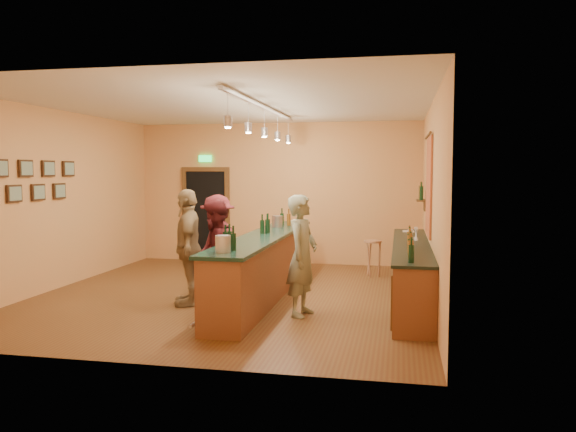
% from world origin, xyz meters
% --- Properties ---
extents(floor, '(7.00, 7.00, 0.00)m').
position_xyz_m(floor, '(0.00, 0.00, 0.00)').
color(floor, brown).
rests_on(floor, ground).
extents(ceiling, '(6.50, 7.00, 0.02)m').
position_xyz_m(ceiling, '(0.00, 0.00, 3.20)').
color(ceiling, silver).
rests_on(ceiling, wall_back).
extents(wall_back, '(6.50, 0.02, 3.20)m').
position_xyz_m(wall_back, '(0.00, 3.50, 1.60)').
color(wall_back, '#E19554').
rests_on(wall_back, floor).
extents(wall_front, '(6.50, 0.02, 3.20)m').
position_xyz_m(wall_front, '(0.00, -3.50, 1.60)').
color(wall_front, '#E19554').
rests_on(wall_front, floor).
extents(wall_left, '(0.02, 7.00, 3.20)m').
position_xyz_m(wall_left, '(-3.25, 0.00, 1.60)').
color(wall_left, '#E19554').
rests_on(wall_left, floor).
extents(wall_right, '(0.02, 7.00, 3.20)m').
position_xyz_m(wall_right, '(3.25, 0.00, 1.60)').
color(wall_right, '#E19554').
rests_on(wall_right, floor).
extents(doorway, '(1.15, 0.09, 2.48)m').
position_xyz_m(doorway, '(-1.70, 3.47, 1.13)').
color(doorway, black).
rests_on(doorway, wall_back).
extents(tapestry, '(0.03, 1.40, 1.60)m').
position_xyz_m(tapestry, '(3.23, 0.40, 1.85)').
color(tapestry, '#A32220').
rests_on(tapestry, wall_right).
extents(bottle_shelf, '(0.17, 0.55, 0.54)m').
position_xyz_m(bottle_shelf, '(3.17, 1.90, 1.67)').
color(bottle_shelf, '#4D2817').
rests_on(bottle_shelf, wall_right).
extents(picture_grid, '(0.06, 2.20, 0.70)m').
position_xyz_m(picture_grid, '(-3.21, -0.75, 1.95)').
color(picture_grid, '#382111').
rests_on(picture_grid, wall_left).
extents(back_counter, '(0.60, 4.55, 1.27)m').
position_xyz_m(back_counter, '(2.97, 0.18, 0.49)').
color(back_counter, brown).
rests_on(back_counter, floor).
extents(tasting_bar, '(0.73, 5.10, 1.38)m').
position_xyz_m(tasting_bar, '(0.56, -0.00, 0.61)').
color(tasting_bar, brown).
rests_on(tasting_bar, floor).
extents(pendant_track, '(0.11, 4.60, 0.50)m').
position_xyz_m(pendant_track, '(0.57, -0.00, 2.98)').
color(pendant_track, silver).
rests_on(pendant_track, ceiling).
extents(bartender, '(0.54, 0.71, 1.77)m').
position_xyz_m(bartender, '(1.39, -1.09, 0.88)').
color(bartender, gray).
rests_on(bartender, floor).
extents(customer_a, '(0.90, 1.00, 1.67)m').
position_xyz_m(customer_a, '(0.02, -0.94, 0.84)').
color(customer_a, '#59191E').
rests_on(customer_a, floor).
extents(customer_b, '(0.77, 1.16, 1.83)m').
position_xyz_m(customer_b, '(-0.49, -0.78, 0.91)').
color(customer_b, '#997A51').
rests_on(customer_b, floor).
extents(customer_c, '(0.65, 1.10, 1.69)m').
position_xyz_m(customer_c, '(-0.40, 0.42, 0.85)').
color(customer_c, '#59191E').
rests_on(customer_c, floor).
extents(bar_stool, '(0.35, 0.35, 0.73)m').
position_xyz_m(bar_stool, '(2.25, 2.17, 0.58)').
color(bar_stool, '#AA6C4C').
rests_on(bar_stool, floor).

